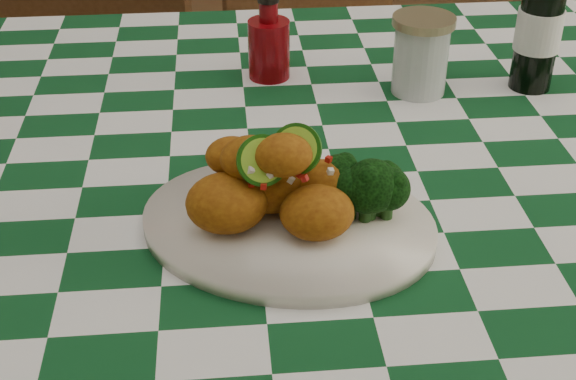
{
  "coord_description": "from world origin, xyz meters",
  "views": [
    {
      "loc": [
        -0.03,
        -0.89,
        1.31
      ],
      "look_at": [
        0.03,
        -0.18,
        0.84
      ],
      "focal_mm": 50.0,
      "sensor_mm": 36.0,
      "label": 1
    }
  ],
  "objects_px": {
    "beer_bottle": "(542,14)",
    "wooden_chair_right": "(336,116)",
    "plate": "(288,225)",
    "fried_chicken_pile": "(283,178)",
    "mason_jar": "(421,55)",
    "wooden_chair_left": "(62,108)",
    "dining_table": "(256,371)",
    "ketchup_bottle": "(269,35)"
  },
  "relations": [
    {
      "from": "beer_bottle",
      "to": "wooden_chair_right",
      "type": "xyz_separation_m",
      "value": [
        -0.2,
        0.57,
        -0.45
      ]
    },
    {
      "from": "plate",
      "to": "beer_bottle",
      "type": "bearing_deg",
      "value": 40.59
    },
    {
      "from": "fried_chicken_pile",
      "to": "mason_jar",
      "type": "height_order",
      "value": "fried_chicken_pile"
    },
    {
      "from": "plate",
      "to": "fried_chicken_pile",
      "type": "xyz_separation_m",
      "value": [
        -0.01,
        0.0,
        0.06
      ]
    },
    {
      "from": "wooden_chair_left",
      "to": "wooden_chair_right",
      "type": "distance_m",
      "value": 0.61
    },
    {
      "from": "dining_table",
      "to": "beer_bottle",
      "type": "height_order",
      "value": "beer_bottle"
    },
    {
      "from": "dining_table",
      "to": "fried_chicken_pile",
      "type": "xyz_separation_m",
      "value": [
        0.03,
        -0.18,
        0.46
      ]
    },
    {
      "from": "wooden_chair_left",
      "to": "ketchup_bottle",
      "type": "bearing_deg",
      "value": -31.22
    },
    {
      "from": "wooden_chair_left",
      "to": "plate",
      "type": "bearing_deg",
      "value": -47.59
    },
    {
      "from": "dining_table",
      "to": "ketchup_bottle",
      "type": "relative_size",
      "value": 12.41
    },
    {
      "from": "wooden_chair_left",
      "to": "fried_chicken_pile",
      "type": "bearing_deg",
      "value": -47.89
    },
    {
      "from": "fried_chicken_pile",
      "to": "beer_bottle",
      "type": "distance_m",
      "value": 0.52
    },
    {
      "from": "mason_jar",
      "to": "beer_bottle",
      "type": "relative_size",
      "value": 0.51
    },
    {
      "from": "beer_bottle",
      "to": "wooden_chair_left",
      "type": "bearing_deg",
      "value": 145.76
    },
    {
      "from": "plate",
      "to": "fried_chicken_pile",
      "type": "bearing_deg",
      "value": 180.0
    },
    {
      "from": "plate",
      "to": "ketchup_bottle",
      "type": "distance_m",
      "value": 0.41
    },
    {
      "from": "fried_chicken_pile",
      "to": "mason_jar",
      "type": "relative_size",
      "value": 1.43
    },
    {
      "from": "fried_chicken_pile",
      "to": "mason_jar",
      "type": "xyz_separation_m",
      "value": [
        0.23,
        0.34,
        -0.01
      ]
    },
    {
      "from": "mason_jar",
      "to": "wooden_chair_right",
      "type": "height_order",
      "value": "mason_jar"
    },
    {
      "from": "fried_chicken_pile",
      "to": "wooden_chair_right",
      "type": "relative_size",
      "value": 0.18
    },
    {
      "from": "fried_chicken_pile",
      "to": "beer_bottle",
      "type": "xyz_separation_m",
      "value": [
        0.4,
        0.34,
        0.04
      ]
    },
    {
      "from": "mason_jar",
      "to": "wooden_chair_right",
      "type": "bearing_deg",
      "value": 93.04
    },
    {
      "from": "ketchup_bottle",
      "to": "mason_jar",
      "type": "bearing_deg",
      "value": -18.31
    },
    {
      "from": "mason_jar",
      "to": "wooden_chair_left",
      "type": "distance_m",
      "value": 0.91
    },
    {
      "from": "plate",
      "to": "wooden_chair_right",
      "type": "xyz_separation_m",
      "value": [
        0.19,
        0.9,
        -0.35
      ]
    },
    {
      "from": "ketchup_bottle",
      "to": "plate",
      "type": "bearing_deg",
      "value": -91.14
    },
    {
      "from": "ketchup_bottle",
      "to": "wooden_chair_left",
      "type": "height_order",
      "value": "wooden_chair_left"
    },
    {
      "from": "ketchup_bottle",
      "to": "wooden_chair_right",
      "type": "relative_size",
      "value": 0.15
    },
    {
      "from": "ketchup_bottle",
      "to": "beer_bottle",
      "type": "xyz_separation_m",
      "value": [
        0.38,
        -0.07,
        0.05
      ]
    },
    {
      "from": "mason_jar",
      "to": "beer_bottle",
      "type": "bearing_deg",
      "value": 0.03
    },
    {
      "from": "dining_table",
      "to": "beer_bottle",
      "type": "bearing_deg",
      "value": 20.39
    },
    {
      "from": "plate",
      "to": "mason_jar",
      "type": "xyz_separation_m",
      "value": [
        0.22,
        0.34,
        0.05
      ]
    },
    {
      "from": "plate",
      "to": "wooden_chair_left",
      "type": "distance_m",
      "value": 1.02
    },
    {
      "from": "ketchup_bottle",
      "to": "wooden_chair_left",
      "type": "xyz_separation_m",
      "value": [
        -0.42,
        0.48,
        -0.34
      ]
    },
    {
      "from": "beer_bottle",
      "to": "wooden_chair_right",
      "type": "height_order",
      "value": "beer_bottle"
    },
    {
      "from": "wooden_chair_left",
      "to": "wooden_chair_right",
      "type": "bearing_deg",
      "value": 18.96
    },
    {
      "from": "wooden_chair_left",
      "to": "mason_jar",
      "type": "bearing_deg",
      "value": -23.47
    },
    {
      "from": "ketchup_bottle",
      "to": "wooden_chair_right",
      "type": "bearing_deg",
      "value": 69.63
    },
    {
      "from": "plate",
      "to": "wooden_chair_right",
      "type": "distance_m",
      "value": 0.99
    },
    {
      "from": "plate",
      "to": "fried_chicken_pile",
      "type": "relative_size",
      "value": 1.98
    },
    {
      "from": "dining_table",
      "to": "fried_chicken_pile",
      "type": "bearing_deg",
      "value": -81.09
    },
    {
      "from": "plate",
      "to": "dining_table",
      "type": "bearing_deg",
      "value": 100.64
    }
  ]
}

